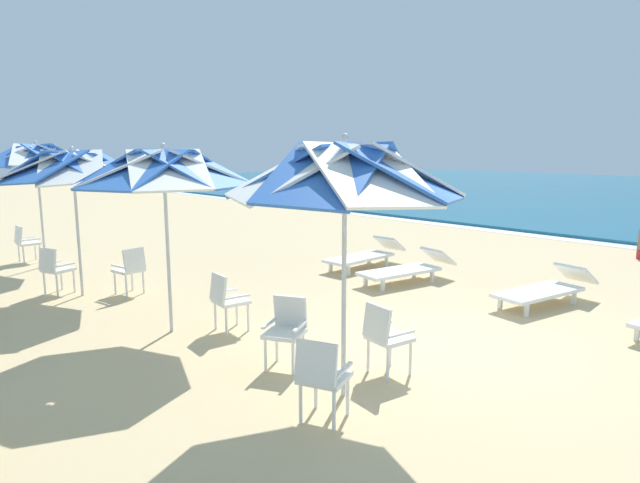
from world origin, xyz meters
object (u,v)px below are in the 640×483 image
Objects in this scene: beach_umbrella_0 at (345,173)px; sun_lounger_2 at (407,268)px; plastic_chair_0 at (322,374)px; plastic_chair_6 at (25,241)px; beach_umbrella_2 at (73,167)px; plastic_chair_4 at (55,267)px; beach_umbrella_1 at (164,169)px; plastic_chair_1 at (287,327)px; plastic_chair_2 at (385,335)px; sun_lounger_3 at (365,255)px; plastic_chair_5 at (131,268)px; beach_umbrella_3 at (36,157)px; sun_lounger_1 at (546,289)px; plastic_chair_3 at (227,298)px.

sun_lounger_2 is (-2.61, 4.54, -2.12)m from beach_umbrella_0.
plastic_chair_6 is at bearing 178.64° from plastic_chair_0.
beach_umbrella_0 is at bearing 4.74° from beach_umbrella_2.
beach_umbrella_0 is at bearing 7.07° from plastic_chair_4.
beach_umbrella_1 is 2.90m from beach_umbrella_2.
plastic_chair_1 and plastic_chair_2 have the same top height.
sun_lounger_3 is at bearing 42.39° from plastic_chair_6.
sun_lounger_2 is at bearing 56.26° from plastic_chair_5.
plastic_chair_6 is at bearing -173.26° from plastic_chair_5.
sun_lounger_1 is at bearing 29.47° from beach_umbrella_3.
plastic_chair_4 reaches higher than sun_lounger_1.
plastic_chair_5 is at bearing 168.19° from beach_umbrella_1.
plastic_chair_1 is at bearing -57.95° from sun_lounger_3.
plastic_chair_2 is 5.51m from plastic_chair_5.
plastic_chair_0 is 1.00× the size of plastic_chair_5.
plastic_chair_0 reaches higher than sun_lounger_2.
beach_umbrella_3 reaches higher than plastic_chair_5.
beach_umbrella_3 is 3.22× the size of plastic_chair_6.
beach_umbrella_2 is at bearing 179.31° from plastic_chair_0.
plastic_chair_6 is (-8.85, -0.42, 0.00)m from plastic_chair_1.
plastic_chair_0 and plastic_chair_6 have the same top height.
plastic_chair_6 is at bearing 177.52° from beach_umbrella_2.
beach_umbrella_1 is 5.73m from sun_lounger_3.
beach_umbrella_2 reaches higher than plastic_chair_0.
plastic_chair_4 is (-5.46, -0.88, 0.00)m from plastic_chair_1.
sun_lounger_1 is 2.63m from sun_lounger_2.
beach_umbrella_1 is (-3.44, 0.27, 1.86)m from plastic_chair_0.
plastic_chair_5 is 0.39× the size of sun_lounger_1.
beach_umbrella_2 reaches higher than sun_lounger_3.
beach_umbrella_2 is 0.96× the size of beach_umbrella_3.
sun_lounger_1 is 1.00× the size of sun_lounger_2.
sun_lounger_3 is at bearing 129.54° from beach_umbrella_0.
beach_umbrella_0 is 3.23× the size of plastic_chair_4.
beach_umbrella_1 reaches higher than sun_lounger_2.
plastic_chair_3 is 4.25m from sun_lounger_2.
plastic_chair_1 and plastic_chair_5 have the same top height.
plastic_chair_6 is (-4.37, -0.52, 0.00)m from plastic_chair_5.
sun_lounger_3 is at bearing 67.33° from plastic_chair_4.
plastic_chair_0 is 0.31× the size of beach_umbrella_3.
plastic_chair_0 is at bearing 1.92° from plastic_chair_4.
plastic_chair_5 reaches higher than sun_lounger_3.
beach_umbrella_2 is 6.44m from sun_lounger_2.
plastic_chair_3 is 0.39× the size of sun_lounger_1.
plastic_chair_1 reaches higher than sun_lounger_3.
plastic_chair_0 is 1.46m from plastic_chair_1.
plastic_chair_0 is at bearing -87.05° from sun_lounger_1.
beach_umbrella_0 is at bearing 1.04° from beach_umbrella_3.
plastic_chair_6 is at bearing -137.61° from sun_lounger_3.
plastic_chair_0 reaches higher than sun_lounger_1.
beach_umbrella_3 reaches higher than sun_lounger_3.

